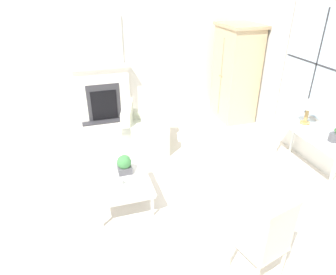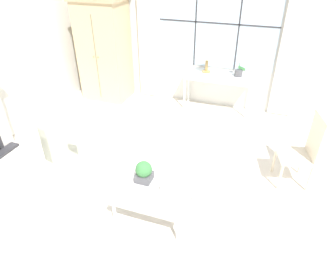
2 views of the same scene
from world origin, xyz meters
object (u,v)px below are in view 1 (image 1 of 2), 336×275
(side_chair_wooden, at_px, (269,240))
(potted_plant_small, at_px, (124,164))
(table_lamp, at_px, (309,104))
(coffee_table, at_px, (121,183))
(console_table, at_px, (315,135))
(armchair_upholstered, at_px, (145,132))
(pillar_candle, at_px, (120,183))
(armoire, at_px, (236,73))
(fireplace, at_px, (102,89))
(potted_orchid, at_px, (336,130))

(side_chair_wooden, height_order, potted_plant_small, side_chair_wooden)
(table_lamp, distance_m, coffee_table, 3.09)
(console_table, xyz_separation_m, armchair_upholstered, (-1.63, -2.32, -0.40))
(coffee_table, height_order, pillar_candle, pillar_candle)
(armoire, bearing_deg, armchair_upholstered, -71.45)
(fireplace, xyz_separation_m, armoire, (0.70, 2.79, 0.29))
(armchair_upholstered, bearing_deg, potted_plant_small, -24.41)
(table_lamp, height_order, pillar_candle, table_lamp)
(table_lamp, xyz_separation_m, coffee_table, (0.12, -2.99, -0.76))
(armoire, xyz_separation_m, potted_plant_small, (2.06, -2.80, -0.50))
(pillar_candle, bearing_deg, table_lamp, 94.14)
(coffee_table, xyz_separation_m, pillar_candle, (0.10, -0.03, 0.08))
(console_table, bearing_deg, armchair_upholstered, -125.10)
(armchair_upholstered, relative_size, potted_plant_small, 3.84)
(armoire, xyz_separation_m, armchair_upholstered, (0.74, -2.20, -0.73))
(coffee_table, bearing_deg, pillar_candle, -14.70)
(fireplace, height_order, potted_plant_small, fireplace)
(potted_orchid, bearing_deg, table_lamp, 178.89)
(potted_plant_small, distance_m, pillar_candle, 0.32)
(table_lamp, xyz_separation_m, potted_plant_small, (-0.07, -2.91, -0.59))
(console_table, bearing_deg, side_chair_wooden, -50.00)
(armoire, relative_size, coffee_table, 2.30)
(fireplace, relative_size, table_lamp, 5.05)
(console_table, relative_size, potted_plant_small, 4.94)
(console_table, relative_size, potted_orchid, 3.02)
(fireplace, distance_m, side_chair_wooden, 4.73)
(armoire, distance_m, table_lamp, 2.13)
(armoire, distance_m, side_chair_wooden, 4.28)
(fireplace, bearing_deg, console_table, 43.50)
(armchair_upholstered, bearing_deg, console_table, 54.90)
(armchair_upholstered, height_order, potted_plant_small, armchair_upholstered)
(potted_orchid, relative_size, pillar_candle, 4.13)
(armoire, height_order, coffee_table, armoire)
(fireplace, height_order, coffee_table, fireplace)
(table_lamp, bearing_deg, armchair_upholstered, -121.09)
(potted_orchid, bearing_deg, fireplace, -140.03)
(side_chair_wooden, bearing_deg, fireplace, -166.68)
(side_chair_wooden, relative_size, potted_plant_small, 3.85)
(coffee_table, bearing_deg, fireplace, 178.10)
(table_lamp, distance_m, side_chair_wooden, 2.58)
(potted_orchid, height_order, pillar_candle, potted_orchid)
(potted_plant_small, bearing_deg, fireplace, 179.75)
(armchair_upholstered, distance_m, potted_plant_small, 1.47)
(console_table, bearing_deg, potted_orchid, -4.52)
(armchair_upholstered, height_order, side_chair_wooden, side_chair_wooden)
(fireplace, height_order, table_lamp, fireplace)
(coffee_table, relative_size, potted_plant_small, 3.27)
(potted_plant_small, bearing_deg, table_lamp, 88.71)
(console_table, relative_size, side_chair_wooden, 1.28)
(fireplace, height_order, console_table, fireplace)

